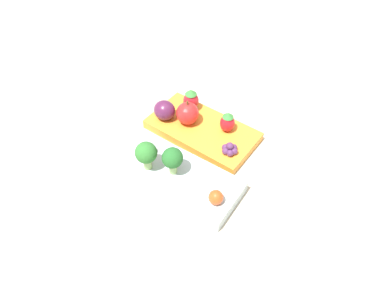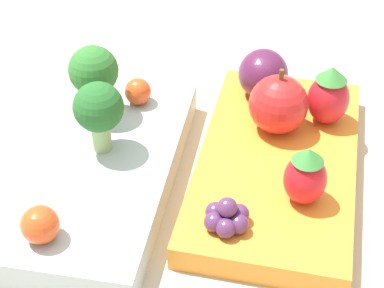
% 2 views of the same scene
% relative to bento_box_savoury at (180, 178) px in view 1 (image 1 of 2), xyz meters
% --- Properties ---
extents(ground_plane, '(4.00, 4.00, 0.00)m').
position_rel_bento_box_savoury_xyz_m(ground_plane, '(0.01, -0.06, -0.01)').
color(ground_plane, '#BCB29E').
extents(bento_box_savoury, '(0.23, 0.12, 0.03)m').
position_rel_bento_box_savoury_xyz_m(bento_box_savoury, '(0.00, 0.00, 0.00)').
color(bento_box_savoury, silver).
rests_on(bento_box_savoury, ground_plane).
extents(bento_box_fruit, '(0.24, 0.14, 0.02)m').
position_rel_bento_box_savoury_xyz_m(bento_box_fruit, '(0.03, -0.13, -0.00)').
color(bento_box_fruit, orange).
rests_on(bento_box_fruit, ground_plane).
extents(broccoli_floret_0, '(0.04, 0.04, 0.06)m').
position_rel_bento_box_savoury_xyz_m(broccoli_floret_0, '(0.02, 0.00, 0.05)').
color(broccoli_floret_0, '#93B770').
rests_on(broccoli_floret_0, bento_box_savoury).
extents(broccoli_floret_1, '(0.04, 0.04, 0.06)m').
position_rel_bento_box_savoury_xyz_m(broccoli_floret_1, '(0.06, 0.02, 0.05)').
color(broccoli_floret_1, '#93B770').
rests_on(broccoli_floret_1, bento_box_savoury).
extents(cherry_tomato_0, '(0.03, 0.03, 0.03)m').
position_rel_bento_box_savoury_xyz_m(cherry_tomato_0, '(-0.08, 0.02, 0.03)').
color(cherry_tomato_0, '#DB4C1E').
rests_on(cherry_tomato_0, bento_box_savoury).
extents(cherry_tomato_1, '(0.02, 0.02, 0.02)m').
position_rel_bento_box_savoury_xyz_m(cherry_tomato_1, '(0.08, -0.01, 0.02)').
color(cherry_tomato_1, '#DB4C1E').
rests_on(cherry_tomato_1, bento_box_savoury).
extents(apple, '(0.05, 0.05, 0.06)m').
position_rel_bento_box_savoury_xyz_m(apple, '(0.06, -0.13, 0.03)').
color(apple, red).
rests_on(apple, bento_box_fruit).
extents(strawberry_0, '(0.03, 0.03, 0.05)m').
position_rel_bento_box_savoury_xyz_m(strawberry_0, '(0.08, -0.17, 0.03)').
color(strawberry_0, red).
rests_on(strawberry_0, bento_box_fruit).
extents(strawberry_1, '(0.03, 0.03, 0.05)m').
position_rel_bento_box_savoury_xyz_m(strawberry_1, '(-0.02, -0.15, 0.03)').
color(strawberry_1, red).
rests_on(strawberry_1, bento_box_fruit).
extents(plum, '(0.05, 0.04, 0.04)m').
position_rel_bento_box_savoury_xyz_m(plum, '(0.11, -0.12, 0.03)').
color(plum, '#511E42').
rests_on(plum, bento_box_fruit).
extents(grape_cluster, '(0.03, 0.03, 0.02)m').
position_rel_bento_box_savoury_xyz_m(grape_cluster, '(-0.05, -0.10, 0.02)').
color(grape_cluster, '#562D5B').
rests_on(grape_cluster, bento_box_fruit).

